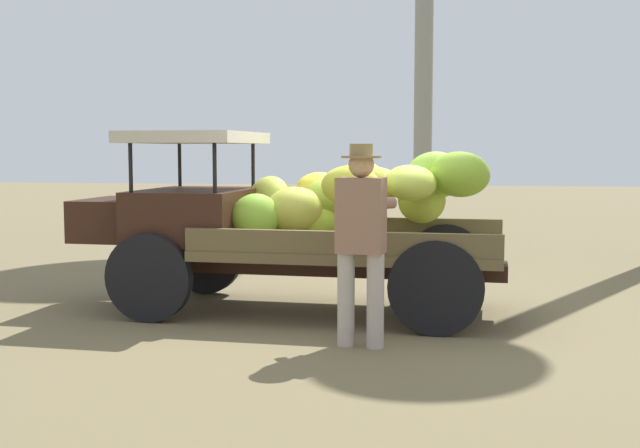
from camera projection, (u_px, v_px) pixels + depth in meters
name	position (u px, v px, depth m)	size (l,w,h in m)	color
ground_plane	(355.00, 318.00, 8.10)	(60.00, 60.00, 0.00)	olive
truck	(284.00, 218.00, 8.49)	(4.54, 1.95, 1.88)	#341C12
farmer	(361.00, 232.00, 6.86)	(0.52, 0.48, 1.74)	#B7ABA0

